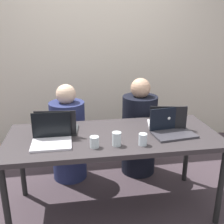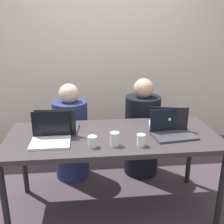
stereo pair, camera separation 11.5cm
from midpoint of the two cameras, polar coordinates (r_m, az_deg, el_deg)
The scene contains 12 objects.
ground_plane at distance 2.64m, azimuth 1.51°, elevation -20.02°, with size 12.00×12.00×0.00m, color #3D3138.
back_wall at distance 3.65m, azimuth -1.56°, elevation 11.30°, with size 4.70×0.10×2.37m, color beige.
desk at distance 2.27m, azimuth 1.65°, elevation -6.42°, with size 1.81×0.77×0.75m.
person_on_left at distance 2.91m, azimuth -7.77°, elevation -5.39°, with size 0.39×0.39×1.07m.
person_on_right at distance 2.97m, azimuth 7.63°, elevation -4.45°, with size 0.44×0.44×1.10m.
laptop_front_left at distance 2.15m, azimuth -11.72°, elevation -5.12°, with size 0.31×0.27×0.23m.
laptop_front_right at distance 2.29m, azimuth 14.44°, elevation -3.86°, with size 0.38×0.27×0.21m.
laptop_back_right at distance 2.44m, azimuth 13.32°, elevation -2.37°, with size 0.36×0.29×0.22m.
laptop_back_left at distance 2.33m, azimuth -10.36°, elevation -3.16°, with size 0.36×0.28×0.23m.
water_glass_left at distance 2.02m, azimuth -2.68°, elevation -6.61°, with size 0.07×0.07×0.09m.
water_glass_center at distance 2.04m, azimuth 2.20°, elevation -6.10°, with size 0.07×0.07×0.11m.
water_glass_right at distance 2.06m, azimuth 7.93°, elevation -6.25°, with size 0.07×0.07×0.09m.
Camera 2 is at (-0.22, -2.05, 1.64)m, focal length 42.00 mm.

